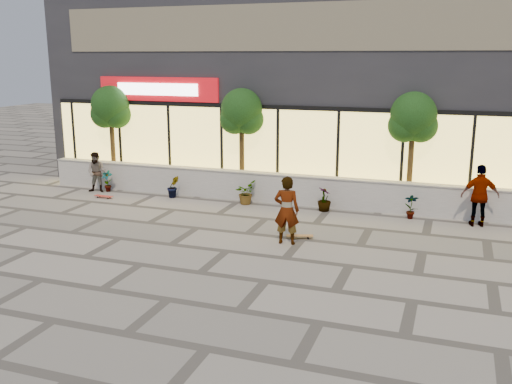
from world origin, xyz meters
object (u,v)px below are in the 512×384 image
(skater_center, at_px, (287,210))
(skater_right_near, at_px, (480,196))
(tree_midwest, at_px, (242,114))
(skateboard_left, at_px, (104,196))
(tree_mideast, at_px, (413,120))
(skateboard_center, at_px, (300,236))
(tree_west, at_px, (111,110))
(skater_left, at_px, (97,172))

(skater_center, bearing_deg, skater_right_near, -151.93)
(tree_midwest, relative_size, skateboard_left, 5.42)
(tree_mideast, relative_size, skateboard_center, 4.98)
(tree_west, xyz_separation_m, skateboard_center, (8.91, -4.37, -2.91))
(skater_left, bearing_deg, skateboard_center, -32.10)
(skateboard_center, xyz_separation_m, skateboard_left, (-7.95, 2.18, -0.00))
(tree_midwest, distance_m, tree_mideast, 6.00)
(skateboard_center, distance_m, skateboard_left, 8.25)
(skateboard_left, bearing_deg, tree_midwest, 27.61)
(skater_center, distance_m, skateboard_left, 8.24)
(skateboard_left, bearing_deg, skater_center, -17.59)
(skater_right_near, bearing_deg, skater_left, -9.87)
(skater_left, bearing_deg, tree_mideast, -6.24)
(skater_left, bearing_deg, tree_midwest, 1.77)
(tree_mideast, bearing_deg, skater_right_near, -32.67)
(tree_west, xyz_separation_m, tree_mideast, (11.50, 0.00, 0.00))
(skater_right_near, distance_m, skateboard_left, 12.78)
(skater_center, xyz_separation_m, skater_right_near, (5.00, 3.52, -0.00))
(tree_mideast, relative_size, skateboard_left, 5.42)
(tree_west, distance_m, skater_left, 2.66)
(tree_west, height_order, skateboard_left, tree_west)
(skater_left, relative_size, skateboard_center, 1.94)
(skateboard_left, bearing_deg, skateboard_center, -13.46)
(tree_west, distance_m, skater_right_near, 13.90)
(skater_center, xyz_separation_m, skater_left, (-8.48, 3.47, -0.18))
(tree_west, height_order, skater_left, tree_west)
(tree_midwest, relative_size, skateboard_center, 4.98)
(tree_mideast, xyz_separation_m, skateboard_center, (-2.59, -4.37, -2.91))
(skater_center, relative_size, skater_right_near, 1.00)
(skater_center, xyz_separation_m, skateboard_left, (-7.72, 2.73, -0.87))
(skater_left, xyz_separation_m, skateboard_left, (0.75, -0.74, -0.69))
(tree_mideast, xyz_separation_m, skater_right_near, (2.18, -1.40, -2.04))
(skateboard_center, bearing_deg, skater_right_near, 14.29)
(tree_midwest, height_order, skateboard_center, tree_midwest)
(tree_west, distance_m, skater_center, 10.18)
(tree_mideast, bearing_deg, skater_center, -119.82)
(skater_center, distance_m, skater_right_near, 6.12)
(skateboard_left, bearing_deg, tree_mideast, 13.62)
(skater_left, bearing_deg, skateboard_left, -57.88)
(tree_mideast, bearing_deg, tree_west, 180.00)
(skater_right_near, height_order, skateboard_left, skater_right_near)
(tree_mideast, relative_size, skater_center, 2.07)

